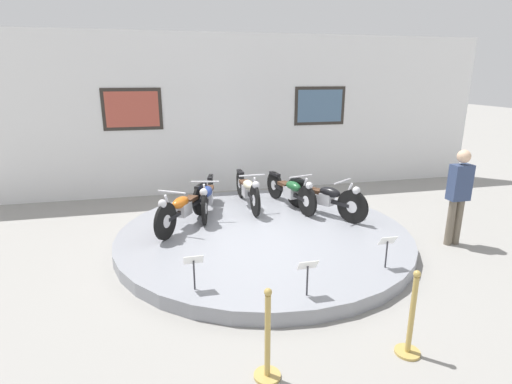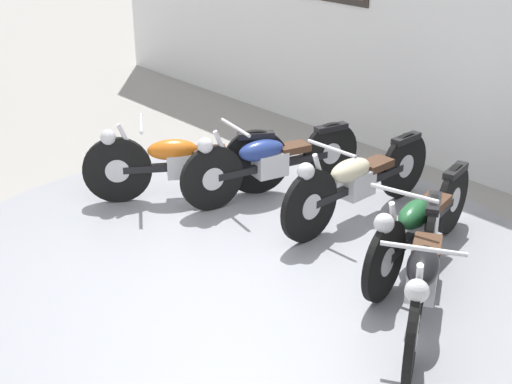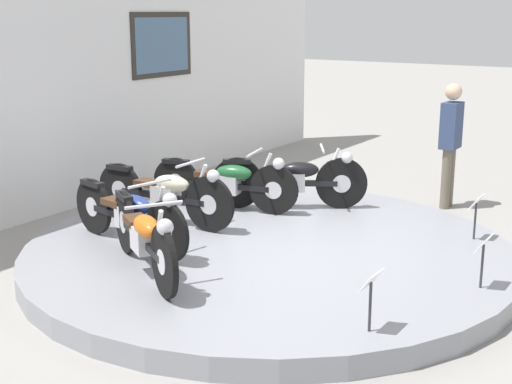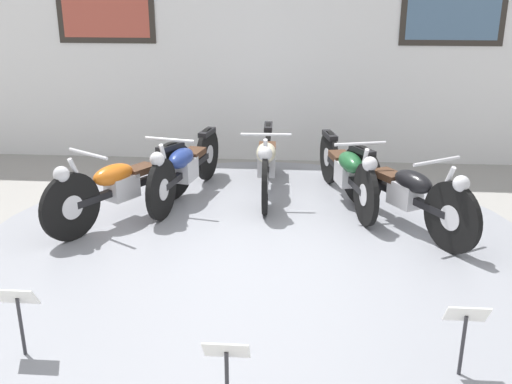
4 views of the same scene
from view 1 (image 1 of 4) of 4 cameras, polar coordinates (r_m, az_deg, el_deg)
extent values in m
plane|color=gray|center=(7.52, 1.10, -7.04)|extent=(60.00, 60.00, 0.00)
cylinder|color=gray|center=(7.48, 1.11, -6.27)|extent=(5.35, 5.35, 0.22)
cube|color=white|center=(10.46, -3.69, 10.91)|extent=(14.00, 0.20, 3.99)
cube|color=#2D2823|center=(10.23, -17.26, 11.22)|extent=(1.40, 0.02, 1.00)
cube|color=#B24C3D|center=(10.22, -17.26, 11.22)|extent=(1.24, 0.02, 0.84)
cube|color=#2D2823|center=(10.99, 9.11, 12.05)|extent=(1.40, 0.02, 1.00)
cube|color=slate|center=(10.98, 9.12, 12.05)|extent=(1.24, 0.02, 0.84)
cylinder|color=black|center=(7.11, -12.79, -4.10)|extent=(0.40, 0.59, 0.66)
cylinder|color=silver|center=(7.11, -12.79, -4.10)|extent=(0.18, 0.23, 0.23)
cylinder|color=black|center=(8.22, -7.87, -1.03)|extent=(0.40, 0.59, 0.66)
cylinder|color=silver|center=(8.22, -7.87, -1.03)|extent=(0.18, 0.23, 0.23)
cube|color=black|center=(7.66, -10.15, -2.46)|extent=(0.72, 1.09, 0.07)
cube|color=silver|center=(7.62, -10.30, -2.40)|extent=(0.34, 0.38, 0.24)
ellipsoid|color=#D16619|center=(7.49, -10.74, -1.48)|extent=(0.44, 0.52, 0.20)
cube|color=#472D1E|center=(7.80, -9.42, -0.99)|extent=(0.34, 0.38, 0.07)
cube|color=black|center=(8.14, -7.95, 0.86)|extent=(0.28, 0.36, 0.06)
cylinder|color=silver|center=(7.17, -12.27, -2.21)|extent=(0.17, 0.24, 0.54)
cylinder|color=silver|center=(7.18, -11.95, 0.01)|extent=(0.47, 0.32, 0.03)
sphere|color=silver|center=(6.96, -13.23, -1.63)|extent=(0.15, 0.15, 0.15)
cylinder|color=black|center=(7.69, -7.37, -2.33)|extent=(0.18, 0.64, 0.64)
cylinder|color=silver|center=(7.69, -7.37, -2.33)|extent=(0.11, 0.23, 0.22)
cylinder|color=black|center=(8.98, -6.49, 0.44)|extent=(0.18, 0.64, 0.64)
cylinder|color=silver|center=(8.98, -6.49, 0.44)|extent=(0.11, 0.23, 0.22)
cube|color=black|center=(8.33, -6.89, -0.84)|extent=(0.32, 1.23, 0.07)
cube|color=silver|center=(8.29, -6.92, -0.79)|extent=(0.26, 0.35, 0.24)
ellipsoid|color=navy|center=(8.15, -7.03, 0.08)|extent=(0.31, 0.51, 0.20)
cube|color=#472D1E|center=(8.50, -6.78, 0.50)|extent=(0.26, 0.35, 0.07)
cube|color=black|center=(8.91, -6.54, 2.12)|extent=(0.17, 0.37, 0.06)
cylinder|color=silver|center=(7.77, -7.31, -0.58)|extent=(0.09, 0.25, 0.54)
cylinder|color=silver|center=(7.81, -7.30, 1.48)|extent=(0.54, 0.14, 0.03)
sphere|color=silver|center=(7.53, -7.51, -0.03)|extent=(0.15, 0.15, 0.15)
cylinder|color=black|center=(8.08, -0.13, -1.20)|extent=(0.08, 0.66, 0.66)
cylinder|color=silver|center=(8.08, -0.13, -1.20)|extent=(0.07, 0.23, 0.23)
cylinder|color=black|center=(9.34, -2.24, 1.23)|extent=(0.08, 0.66, 0.66)
cylinder|color=silver|center=(9.34, -2.24, 1.23)|extent=(0.07, 0.23, 0.23)
cube|color=black|center=(8.70, -1.26, 0.10)|extent=(0.11, 1.24, 0.07)
cube|color=silver|center=(8.66, -1.20, 0.16)|extent=(0.21, 0.33, 0.24)
ellipsoid|color=beige|center=(8.52, -1.05, 1.01)|extent=(0.24, 0.49, 0.20)
cube|color=#472D1E|center=(8.87, -1.60, 1.36)|extent=(0.21, 0.33, 0.07)
cube|color=black|center=(9.27, -2.26, 2.90)|extent=(0.11, 0.36, 0.06)
cylinder|color=silver|center=(8.16, -0.40, 0.44)|extent=(0.05, 0.25, 0.54)
cylinder|color=silver|center=(8.19, -0.59, 2.39)|extent=(0.54, 0.05, 0.03)
sphere|color=silver|center=(7.93, -0.02, 1.02)|extent=(0.15, 0.15, 0.15)
cylinder|color=black|center=(8.14, 7.30, -1.29)|extent=(0.20, 0.63, 0.63)
cylinder|color=silver|center=(8.14, 7.30, -1.29)|extent=(0.11, 0.23, 0.22)
cylinder|color=black|center=(9.25, 2.68, 0.98)|extent=(0.20, 0.63, 0.63)
cylinder|color=silver|center=(9.25, 2.68, 0.98)|extent=(0.11, 0.23, 0.22)
cube|color=black|center=(8.69, 4.84, -0.08)|extent=(0.36, 1.22, 0.07)
cube|color=silver|center=(8.65, 4.98, -0.02)|extent=(0.27, 0.36, 0.24)
ellipsoid|color=#1E562D|center=(8.52, 5.36, 0.84)|extent=(0.33, 0.52, 0.20)
cube|color=#472D1E|center=(8.83, 4.12, 1.15)|extent=(0.27, 0.36, 0.07)
cube|color=black|center=(9.18, 2.70, 2.60)|extent=(0.18, 0.37, 0.06)
cylinder|color=silver|center=(8.20, 6.77, 0.32)|extent=(0.10, 0.25, 0.54)
cylinder|color=silver|center=(8.22, 6.43, 2.25)|extent=(0.53, 0.16, 0.03)
sphere|color=silver|center=(8.00, 7.62, 0.91)|extent=(0.15, 0.15, 0.15)
cylinder|color=black|center=(7.90, 13.61, -2.06)|extent=(0.40, 0.60, 0.67)
cylinder|color=silver|center=(7.90, 13.61, -2.06)|extent=(0.18, 0.23, 0.23)
cylinder|color=black|center=(8.64, 6.03, -0.09)|extent=(0.40, 0.60, 0.67)
cylinder|color=silver|center=(8.64, 6.03, -0.09)|extent=(0.18, 0.23, 0.23)
cube|color=black|center=(8.25, 9.64, -1.03)|extent=(0.71, 1.09, 0.07)
cube|color=silver|center=(8.22, 9.88, -0.96)|extent=(0.34, 0.38, 0.24)
ellipsoid|color=black|center=(8.12, 10.50, -0.03)|extent=(0.44, 0.52, 0.20)
cube|color=#472D1E|center=(8.33, 8.47, 0.21)|extent=(0.34, 0.38, 0.07)
cube|color=black|center=(8.57, 6.08, 1.73)|extent=(0.27, 0.36, 0.06)
cylinder|color=silver|center=(7.91, 12.79, -0.45)|extent=(0.17, 0.24, 0.54)
cylinder|color=silver|center=(7.90, 12.26, 1.51)|extent=(0.48, 0.31, 0.03)
sphere|color=silver|center=(7.77, 14.15, 0.22)|extent=(0.15, 0.15, 0.15)
cylinder|color=#333338|center=(5.49, -8.82, -11.66)|extent=(0.02, 0.02, 0.42)
cube|color=white|center=(5.39, -8.93, -9.55)|extent=(0.26, 0.11, 0.15)
cylinder|color=#333338|center=(5.34, 7.33, -12.47)|extent=(0.02, 0.02, 0.42)
cube|color=white|center=(5.23, 7.42, -10.31)|extent=(0.26, 0.11, 0.15)
cylinder|color=#333338|center=(6.30, 18.12, -8.48)|extent=(0.02, 0.02, 0.42)
cube|color=white|center=(6.21, 18.30, -6.60)|extent=(0.26, 0.11, 0.15)
cylinder|color=#6B6051|center=(8.04, 26.01, -3.94)|extent=(0.13, 0.13, 0.85)
cylinder|color=#6B6051|center=(8.13, 26.89, -3.82)|extent=(0.13, 0.13, 0.85)
cube|color=navy|center=(7.88, 27.13, 1.23)|extent=(0.36, 0.22, 0.64)
sphere|color=beige|center=(7.79, 27.58, 4.53)|extent=(0.23, 0.23, 0.23)
cylinder|color=tan|center=(4.53, 1.61, -24.73)|extent=(0.28, 0.28, 0.03)
cylinder|color=tan|center=(4.24, 1.67, -20.05)|extent=(0.06, 0.06, 0.95)
sphere|color=tan|center=(3.96, 1.73, -14.10)|extent=(0.08, 0.08, 0.08)
cylinder|color=tan|center=(5.09, 20.79, -20.59)|extent=(0.28, 0.28, 0.03)
cylinder|color=tan|center=(4.84, 21.36, -16.20)|extent=(0.06, 0.06, 0.95)
sphere|color=tan|center=(4.59, 22.03, -10.80)|extent=(0.08, 0.08, 0.08)
camera|label=2|loc=(6.59, 46.29, 13.12)|focal=50.00mm
camera|label=3|loc=(5.39, -72.31, 2.07)|focal=50.00mm
camera|label=4|loc=(2.63, 39.07, 3.89)|focal=42.00mm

